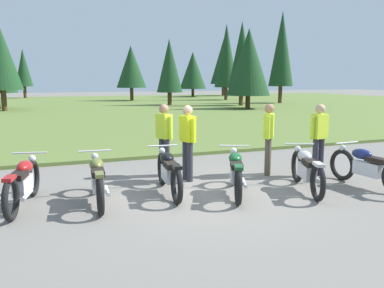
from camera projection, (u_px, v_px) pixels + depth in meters
The scene contains 13 objects.
ground_plane at pixel (203, 194), 7.84m from camera, with size 140.00×140.00×0.00m, color slate.
grass_moorland at pixel (76, 108), 31.50m from camera, with size 80.00×44.00×0.10m, color #5B7033.
forest_treeline at pixel (112, 59), 37.09m from camera, with size 39.15×28.22×8.60m.
motorcycle_red at pixel (23, 183), 6.96m from camera, with size 0.74×2.07×0.88m.
motorcycle_olive at pixel (98, 179), 7.19m from camera, with size 0.62×2.10×0.88m.
motorcycle_black at pixel (169, 172), 7.79m from camera, with size 0.62×2.10×0.88m.
motorcycle_british_green at pixel (236, 172), 7.76m from camera, with size 1.00×1.96×0.88m.
motorcycle_silver at pixel (307, 169), 8.00m from camera, with size 0.93×2.00×0.88m.
motorcycle_navy at pixel (368, 167), 8.22m from camera, with size 0.62×2.10×0.88m.
rider_with_back_turned at pixel (188, 138), 8.73m from camera, with size 0.28×0.54×1.67m.
rider_near_row_end at pixel (269, 135), 9.28m from camera, with size 0.39×0.46×1.67m.
rider_in_hivis_vest at pixel (164, 135), 9.18m from camera, with size 0.33×0.52×1.67m.
rider_checking_bike at pixel (319, 136), 9.17m from camera, with size 0.54×0.28×1.67m.
Camera 1 is at (-2.97, -6.98, 2.21)m, focal length 37.32 mm.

